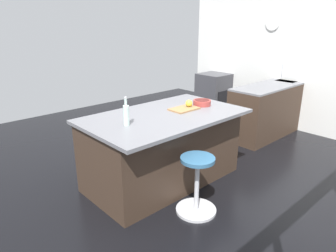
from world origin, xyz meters
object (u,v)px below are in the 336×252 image
Objects in this scene: stool_by_window at (197,187)px; fruit_bowl at (202,102)px; oven_range at (213,94)px; kitchen_island at (163,148)px; cutting_board at (184,109)px; apple_yellow at (189,103)px; water_bottle at (126,114)px.

fruit_bowl is at bearing -140.43° from stool_by_window.
stool_by_window is 1.26m from fruit_bowl.
oven_range is 2.79m from fruit_bowl.
oven_range is 3.77× the size of fruit_bowl.
stool_by_window is (3.07, 2.29, -0.14)m from oven_range.
cutting_board is (-0.32, 0.06, 0.46)m from kitchen_island.
apple_yellow is 0.28× the size of water_bottle.
kitchen_island is 5.42× the size of cutting_board.
oven_range is at bearing -151.95° from kitchen_island.
cutting_board reaches higher than oven_range.
stool_by_window is 1.07m from cutting_board.
apple_yellow is at bearing -130.50° from stool_by_window.
apple_yellow reaches higher than fruit_bowl.
kitchen_island is at bearing -6.02° from fruit_bowl.
oven_range is at bearing -144.38° from fruit_bowl.
water_bottle is at bearing 24.88° from oven_range.
fruit_bowl is (-0.84, -0.69, 0.64)m from stool_by_window.
kitchen_island is 6.24× the size of water_bottle.
stool_by_window is at bearing 118.76° from water_bottle.
apple_yellow is at bearing -178.79° from water_bottle.
fruit_bowl is (-0.64, 0.07, 0.49)m from kitchen_island.
oven_range is at bearing -143.26° from stool_by_window.
fruit_bowl reaches higher than kitchen_island.
apple_yellow is at bearing 173.20° from kitchen_island.
fruit_bowl reaches higher than oven_range.
fruit_bowl is at bearing -179.89° from water_bottle.
stool_by_window is 7.27× the size of apple_yellow.
apple_yellow is (-0.41, 0.05, 0.51)m from kitchen_island.
cutting_board is 4.08× the size of apple_yellow.
oven_range is 3.85m from water_bottle.
fruit_bowl is (-1.22, -0.00, -0.08)m from water_bottle.
water_bottle reaches higher than apple_yellow.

